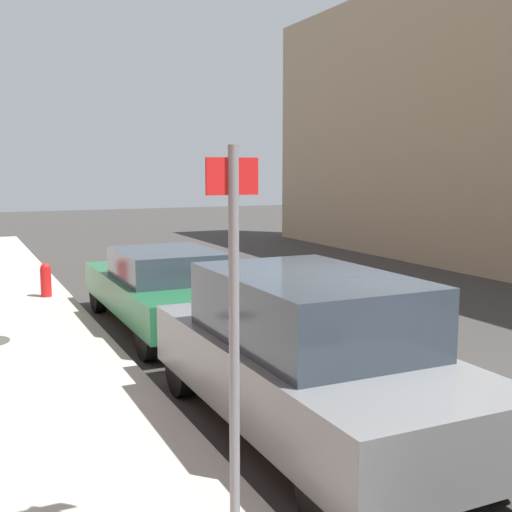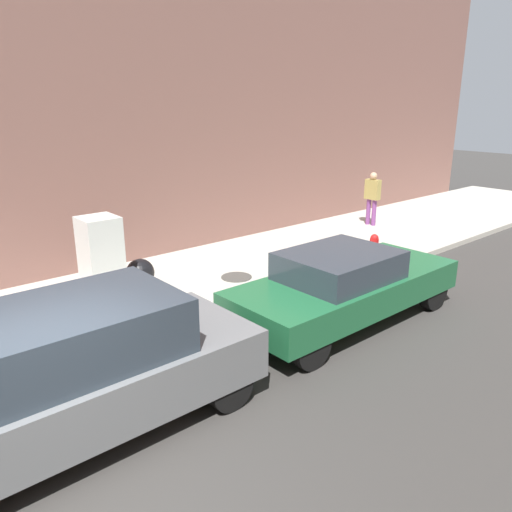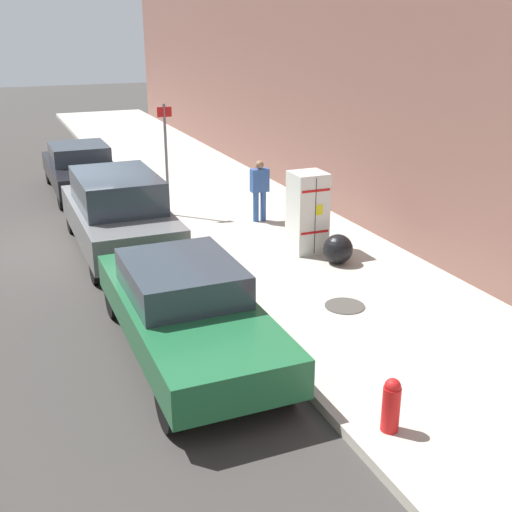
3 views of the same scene
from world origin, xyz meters
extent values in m
plane|color=#383533|center=(0.00, 0.00, 0.00)|extent=(80.00, 80.00, 0.00)
cube|color=#B2ADA0|center=(-4.37, 0.00, 0.07)|extent=(4.50, 44.00, 0.15)
cube|color=#7F564C|center=(-7.58, 0.00, 4.43)|extent=(1.93, 39.60, 8.85)
cube|color=silver|center=(-4.63, 2.64, 1.01)|extent=(0.71, 0.70, 1.72)
cube|color=black|center=(-4.63, 2.99, 1.01)|extent=(0.01, 0.01, 1.63)
cube|color=yellow|center=(-4.72, 2.99, 1.15)|extent=(0.16, 0.01, 0.22)
cube|color=red|center=(-4.63, 2.99, 1.56)|extent=(0.64, 0.01, 0.05)
cube|color=red|center=(-4.63, 2.99, 0.66)|extent=(0.64, 0.01, 0.05)
cylinder|color=#47443F|center=(-3.93, 5.49, 0.16)|extent=(0.70, 0.70, 0.02)
cylinder|color=slate|center=(-2.62, -1.17, 1.55)|extent=(0.07, 0.07, 2.80)
cube|color=red|center=(-2.62, -1.15, 2.74)|extent=(0.36, 0.02, 0.24)
cylinder|color=red|center=(-2.62, 8.83, 0.44)|extent=(0.22, 0.22, 0.59)
sphere|color=red|center=(-2.62, 8.83, 0.75)|extent=(0.20, 0.20, 0.20)
sphere|color=black|center=(-4.87, 3.57, 0.45)|extent=(0.61, 0.61, 0.61)
cylinder|color=#2D5193|center=(-4.64, 0.24, 0.52)|extent=(0.14, 0.14, 0.75)
cylinder|color=#2D5193|center=(-4.45, 0.24, 0.52)|extent=(0.14, 0.14, 0.75)
cube|color=#2D5193|center=(-4.55, 0.24, 1.18)|extent=(0.44, 0.22, 0.56)
sphere|color=#8C664C|center=(-4.55, 0.24, 1.56)|extent=(0.20, 0.20, 0.20)
cube|color=black|center=(-1.01, -4.90, 0.63)|extent=(1.82, 4.42, 0.55)
cube|color=#2D3842|center=(-1.01, -5.12, 1.15)|extent=(1.60, 1.85, 0.50)
cylinder|color=black|center=(-1.79, -3.29, 0.35)|extent=(0.22, 0.70, 0.70)
cylinder|color=black|center=(-0.23, -3.29, 0.35)|extent=(0.22, 0.70, 0.70)
cylinder|color=black|center=(-1.79, -6.51, 0.35)|extent=(0.22, 0.70, 0.70)
cylinder|color=black|center=(-0.23, -6.51, 0.35)|extent=(0.22, 0.70, 0.70)
cube|color=slate|center=(-1.01, 0.65, 0.68)|extent=(1.88, 4.63, 0.70)
cube|color=#2D3842|center=(-1.01, 0.65, 1.38)|extent=(1.65, 2.55, 0.70)
cylinder|color=black|center=(-1.82, 2.38, 0.33)|extent=(0.22, 0.66, 0.66)
cylinder|color=black|center=(-0.20, 2.38, 0.33)|extent=(0.22, 0.66, 0.66)
cylinder|color=black|center=(-1.82, -1.08, 0.33)|extent=(0.22, 0.66, 0.66)
cylinder|color=black|center=(-0.20, -1.08, 0.33)|extent=(0.22, 0.66, 0.66)
cube|color=#1E6038|center=(-1.01, 5.78, 0.64)|extent=(1.83, 4.79, 0.55)
cube|color=#2D3842|center=(-1.01, 5.54, 1.17)|extent=(1.61, 2.01, 0.50)
cylinder|color=black|center=(-1.79, 7.56, 0.37)|extent=(0.22, 0.73, 0.73)
cylinder|color=black|center=(-0.23, 7.56, 0.37)|extent=(0.22, 0.73, 0.73)
cylinder|color=black|center=(-1.79, 4.00, 0.37)|extent=(0.22, 0.73, 0.73)
cylinder|color=black|center=(-0.23, 4.00, 0.37)|extent=(0.22, 0.73, 0.73)
camera|label=1|loc=(-4.24, -4.96, 2.79)|focal=45.00mm
camera|label=2|loc=(4.47, -1.19, 4.01)|focal=35.00mm
camera|label=3|loc=(1.42, 14.28, 4.83)|focal=45.00mm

